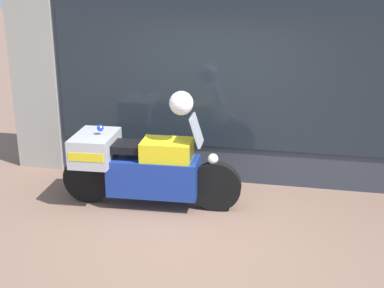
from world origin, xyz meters
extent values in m
plane|color=#7A5B4C|center=(0.00, 0.00, 0.00)|extent=(60.00, 60.00, 0.00)
cube|color=#333842|center=(0.00, 2.00, 1.97)|extent=(6.56, 0.40, 3.93)
cube|color=#A39E93|center=(-2.91, 2.03, 1.97)|extent=(0.74, 0.55, 3.93)
cube|color=#1E262D|center=(0.34, 1.79, 2.02)|extent=(5.59, 0.02, 2.93)
cube|color=slate|center=(0.30, 2.01, 0.28)|extent=(5.37, 0.30, 0.55)
cube|color=silver|center=(0.30, 2.15, 1.25)|extent=(5.37, 0.02, 1.44)
cube|color=beige|center=(0.30, 2.01, 1.96)|extent=(5.37, 0.30, 0.02)
cube|color=black|center=(-1.61, 2.01, 2.00)|extent=(0.18, 0.04, 0.05)
cube|color=#195623|center=(-0.34, 2.01, 2.00)|extent=(0.18, 0.04, 0.05)
cube|color=maroon|center=(0.93, 2.01, 2.00)|extent=(0.18, 0.04, 0.05)
cube|color=yellow|center=(-0.97, 1.94, 0.69)|extent=(0.19, 0.04, 0.27)
cube|color=#2866B7|center=(1.56, 1.94, 0.69)|extent=(0.19, 0.02, 0.27)
cylinder|color=black|center=(0.10, 0.81, 0.34)|extent=(0.68, 0.17, 0.67)
cylinder|color=black|center=(-1.67, 0.72, 0.34)|extent=(0.68, 0.17, 0.67)
cube|color=navy|center=(-0.74, 0.77, 0.43)|extent=(1.22, 0.56, 0.50)
cube|color=yellow|center=(-0.55, 0.77, 0.80)|extent=(0.68, 0.48, 0.28)
cube|color=black|center=(-1.01, 0.75, 0.83)|extent=(0.72, 0.41, 0.10)
cube|color=#B7B7BC|center=(-1.54, 0.73, 0.79)|extent=(0.56, 0.79, 0.38)
cube|color=yellow|center=(-1.54, 0.73, 0.79)|extent=(0.51, 0.79, 0.11)
cube|color=#B2BCC6|center=(-0.16, 0.79, 1.10)|extent=(0.16, 0.36, 0.39)
sphere|color=white|center=(0.06, 0.80, 0.72)|extent=(0.14, 0.14, 0.14)
sphere|color=blue|center=(-1.45, 0.73, 1.07)|extent=(0.09, 0.09, 0.09)
sphere|color=white|center=(-0.36, 0.78, 1.45)|extent=(0.31, 0.31, 0.31)
camera|label=1|loc=(1.11, -5.64, 3.15)|focal=50.00mm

